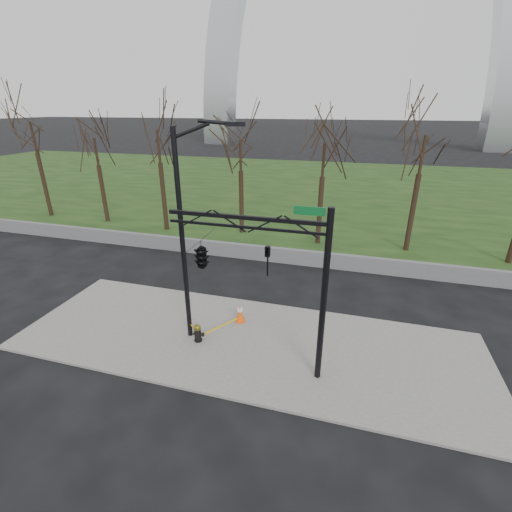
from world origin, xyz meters
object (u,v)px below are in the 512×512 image
(street_light, at_px, (188,226))
(traffic_signal_mast, at_px, (224,257))
(traffic_cone, at_px, (240,313))
(fire_hydrant, at_px, (198,333))

(street_light, xyz_separation_m, traffic_signal_mast, (1.74, -1.07, -0.55))
(traffic_cone, relative_size, traffic_signal_mast, 0.13)
(traffic_cone, xyz_separation_m, traffic_signal_mast, (0.34, -2.50, 3.66))
(fire_hydrant, height_order, street_light, street_light)
(street_light, bearing_deg, traffic_cone, 27.79)
(traffic_cone, height_order, street_light, street_light)
(street_light, bearing_deg, traffic_signal_mast, -49.57)
(fire_hydrant, distance_m, traffic_signal_mast, 4.04)
(street_light, relative_size, traffic_signal_mast, 1.37)
(street_light, distance_m, traffic_signal_mast, 2.11)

